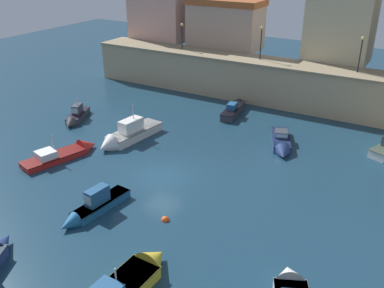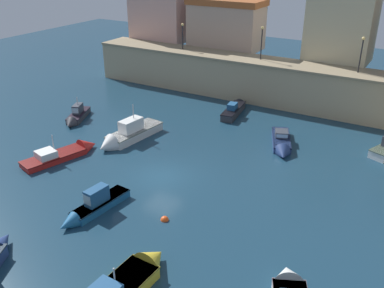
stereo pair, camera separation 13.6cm
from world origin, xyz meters
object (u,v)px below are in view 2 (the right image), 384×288
moored_boat_0 (127,135)px  moored_boat_9 (235,108)px  quay_lamp_2 (362,49)px  moored_boat_4 (282,144)px  quay_lamp_1 (262,38)px  moored_boat_6 (66,153)px  mooring_buoy_0 (165,220)px  moored_boat_5 (92,207)px  moored_boat_10 (127,283)px  quay_lamp_0 (183,32)px  moored_boat_8 (76,116)px

moored_boat_0 → moored_boat_9: moored_boat_0 is taller
quay_lamp_2 → moored_boat_9: bearing=-155.0°
moored_boat_4 → moored_boat_9: (-6.93, 5.54, 0.09)m
quay_lamp_1 → moored_boat_6: 23.26m
moored_boat_4 → mooring_buoy_0: bearing=-33.5°
moored_boat_6 → moored_boat_5: bearing=-108.8°
moored_boat_10 → quay_lamp_0: bearing=28.6°
moored_boat_9 → mooring_buoy_0: (4.23, -19.33, -0.44)m
moored_boat_6 → quay_lamp_0: bearing=20.1°
quay_lamp_2 → moored_boat_0: size_ratio=0.48×
moored_boat_10 → mooring_buoy_0: size_ratio=12.74×
moored_boat_4 → moored_boat_9: size_ratio=0.95×
quay_lamp_1 → moored_boat_10: size_ratio=0.52×
moored_boat_5 → quay_lamp_2: bearing=163.2°
moored_boat_4 → moored_boat_10: (-1.01, -19.69, 0.08)m
quay_lamp_2 → moored_boat_5: size_ratio=0.61×
quay_lamp_2 → moored_boat_8: quay_lamp_2 is taller
moored_boat_9 → moored_boat_10: bearing=-175.1°
moored_boat_0 → quay_lamp_1: bearing=166.9°
moored_boat_10 → moored_boat_8: bearing=51.9°
quay_lamp_0 → moored_boat_8: 16.25m
quay_lamp_1 → quay_lamp_2: (9.97, 0.00, -0.04)m
quay_lamp_1 → moored_boat_6: quay_lamp_1 is taller
quay_lamp_2 → mooring_buoy_0: quay_lamp_2 is taller
quay_lamp_2 → quay_lamp_1: bearing=180.0°
moored_boat_6 → moored_boat_8: bearing=53.9°
moored_boat_9 → moored_boat_10: moored_boat_10 is taller
quay_lamp_0 → moored_boat_6: quay_lamp_0 is taller
moored_boat_6 → moored_boat_9: 17.69m
moored_boat_0 → moored_boat_9: bearing=161.3°
moored_boat_4 → quay_lamp_0: bearing=-145.2°
quay_lamp_2 → moored_boat_6: 28.28m
quay_lamp_1 → moored_boat_10: bearing=-79.7°
quay_lamp_2 → mooring_buoy_0: (-6.19, -24.20, -6.74)m
moored_boat_9 → quay_lamp_2: bearing=-73.3°
moored_boat_6 → moored_boat_10: 16.35m
moored_boat_0 → moored_boat_8: (-7.23, 1.29, -0.13)m
moored_boat_8 → moored_boat_10: (18.34, -15.38, 0.02)m
moored_boat_4 → mooring_buoy_0: (-2.69, -13.79, -0.35)m
quay_lamp_1 → moored_boat_8: (-12.87, -14.73, -6.37)m
moored_boat_10 → mooring_buoy_0: 6.16m
quay_lamp_1 → quay_lamp_2: size_ratio=1.02×
quay_lamp_1 → mooring_buoy_0: bearing=-81.1°
moored_boat_4 → quay_lamp_1: bearing=-170.5°
moored_boat_0 → moored_boat_5: (5.01, -9.89, -0.08)m
moored_boat_8 → mooring_buoy_0: size_ratio=9.25×
quay_lamp_0 → moored_boat_9: 12.06m
quay_lamp_1 → moored_boat_0: bearing=-109.4°
quay_lamp_2 → moored_boat_5: bearing=-112.3°
quay_lamp_2 → mooring_buoy_0: size_ratio=6.49×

